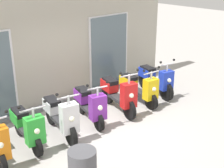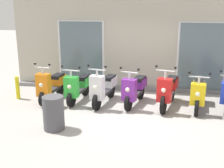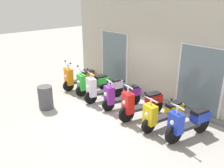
{
  "view_description": "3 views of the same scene",
  "coord_description": "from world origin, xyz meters",
  "views": [
    {
      "loc": [
        -4.59,
        -4.93,
        3.82
      ],
      "look_at": [
        0.6,
        0.66,
        0.88
      ],
      "focal_mm": 51.8,
      "sensor_mm": 36.0,
      "label": 1
    },
    {
      "loc": [
        0.52,
        -7.27,
        2.98
      ],
      "look_at": [
        -0.68,
        0.63,
        0.65
      ],
      "focal_mm": 46.98,
      "sensor_mm": 36.0,
      "label": 2
    },
    {
      "loc": [
        5.3,
        -4.58,
        3.75
      ],
      "look_at": [
        -0.46,
        0.74,
        0.79
      ],
      "focal_mm": 38.11,
      "sensor_mm": 36.0,
      "label": 3
    }
  ],
  "objects": [
    {
      "name": "scooter_white",
      "position": [
        -0.93,
        0.73,
        0.49
      ],
      "size": [
        0.67,
        1.62,
        1.28
      ],
      "color": "black",
      "rests_on": "ground_plane"
    },
    {
      "name": "scooter_blue",
      "position": [
        2.54,
        0.82,
        0.48
      ],
      "size": [
        0.67,
        1.59,
        1.21
      ],
      "color": "black",
      "rests_on": "ground_plane"
    },
    {
      "name": "scooter_green",
      "position": [
        -1.73,
        0.85,
        0.46
      ],
      "size": [
        0.63,
        1.51,
        1.19
      ],
      "color": "black",
      "rests_on": "ground_plane"
    },
    {
      "name": "scooter_purple",
      "position": [
        -0.03,
        0.78,
        0.48
      ],
      "size": [
        0.73,
        1.48,
        1.21
      ],
      "color": "black",
      "rests_on": "ground_plane"
    },
    {
      "name": "ground_plane",
      "position": [
        0.0,
        0.0,
        0.0
      ],
      "size": [
        40.0,
        40.0,
        0.0
      ],
      "primitive_type": "plane",
      "color": "#A8A39E"
    },
    {
      "name": "scooter_red",
      "position": [
        0.91,
        0.73,
        0.51
      ],
      "size": [
        0.72,
        1.66,
        1.31
      ],
      "color": "black",
      "rests_on": "ground_plane"
    },
    {
      "name": "storefront_facade",
      "position": [
        0.0,
        2.43,
        1.76
      ],
      "size": [
        8.57,
        0.5,
        3.65
      ],
      "color": "#B2AD9E",
      "rests_on": "ground_plane"
    },
    {
      "name": "scooter_yellow",
      "position": [
        1.73,
        0.76,
        0.45
      ],
      "size": [
        0.62,
        1.6,
        1.18
      ],
      "color": "black",
      "rests_on": "ground_plane"
    }
  ]
}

